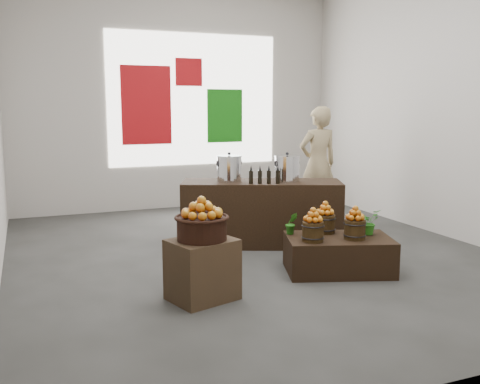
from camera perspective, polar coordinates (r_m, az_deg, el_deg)
name	(u,v)px	position (r m, az deg, el deg)	size (l,w,h in m)	color
ground	(253,254)	(6.97, 1.43, -6.59)	(7.00, 7.00, 0.00)	#3C3C39
back_wall	(178,100)	(10.02, -6.61, 9.75)	(6.00, 0.04, 4.00)	#B4AEA6
back_opening	(194,100)	(10.08, -4.91, 9.77)	(3.20, 0.02, 2.40)	white
deco_red_left	(146,105)	(9.84, -9.96, 9.10)	(0.90, 0.04, 1.40)	#A90D12
deco_green_right	(225,116)	(10.27, -1.63, 8.12)	(0.70, 0.04, 1.00)	#146C10
deco_red_upper	(189,72)	(10.06, -5.49, 12.62)	(0.50, 0.04, 0.50)	#A90D12
crate	(202,270)	(5.33, -4.04, -8.25)	(0.61, 0.50, 0.61)	#493522
wicker_basket	(202,229)	(5.22, -4.09, -3.91)	(0.49, 0.49, 0.22)	black
apples_in_basket	(202,207)	(5.17, -4.12, -1.63)	(0.38, 0.38, 0.20)	#9F0A05
display_table	(338,254)	(6.29, 10.46, -6.57)	(1.18, 0.73, 0.41)	black
apple_bucket_front_left	(313,232)	(5.98, 7.77, -4.21)	(0.24, 0.24, 0.22)	#36240E
apples_in_bucket_front_left	(313,215)	(5.94, 7.81, -2.43)	(0.18, 0.18, 0.16)	#9F0A05
apple_bucket_front_right	(355,229)	(6.17, 12.15, -3.93)	(0.24, 0.24, 0.22)	#36240E
apples_in_bucket_front_right	(355,213)	(6.13, 12.21, -2.21)	(0.18, 0.18, 0.16)	#9F0A05
apple_bucket_rear	(325,224)	(6.39, 9.04, -3.37)	(0.24, 0.24, 0.22)	#36240E
apples_in_bucket_rear	(325,208)	(6.35, 9.09, -1.70)	(0.18, 0.18, 0.16)	#9F0A05
herb_garnish_right	(368,222)	(6.42, 13.49, -3.12)	(0.26, 0.23, 0.29)	#226A16
herb_garnish_left	(291,223)	(6.28, 5.52, -3.35)	(0.14, 0.11, 0.26)	#226A16
counter	(261,213)	(7.34, 2.30, -2.26)	(2.15, 0.68, 0.88)	black
stock_pot_left	(229,169)	(7.24, -1.16, 2.45)	(0.33, 0.33, 0.33)	silver
stock_pot_center	(287,169)	(7.26, 5.03, 2.44)	(0.33, 0.33, 0.33)	silver
oil_cruets	(262,174)	(7.03, 2.38, 1.88)	(0.31, 0.06, 0.24)	black
shopper	(318,164)	(8.97, 8.31, 3.02)	(0.69, 0.45, 1.89)	#97835C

